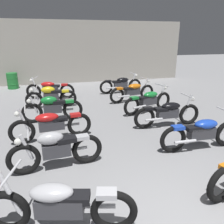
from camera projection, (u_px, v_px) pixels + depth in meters
name	position (u px, v px, depth m)	size (l,w,h in m)	color
back_wall	(76.00, 52.00, 13.44)	(13.43, 0.24, 3.60)	#9E998E
motorcycle_left_row_0	(59.00, 204.00, 3.13)	(2.12, 0.85, 0.97)	black
motorcycle_left_row_1	(56.00, 149.00, 4.67)	(1.97, 0.49, 0.88)	black
motorcycle_left_row_2	(51.00, 124.00, 6.01)	(2.17, 0.68, 0.97)	black
motorcycle_left_row_3	(52.00, 108.00, 7.39)	(1.97, 0.48, 0.88)	black
motorcycle_left_row_4	(51.00, 96.00, 8.85)	(1.97, 0.48, 0.88)	black
motorcycle_left_row_5	(50.00, 89.00, 10.16)	(2.14, 0.78, 0.97)	black
motorcycle_right_row_1	(202.00, 132.00, 5.51)	(2.17, 0.68, 0.97)	black
motorcycle_right_row_2	(168.00, 113.00, 6.94)	(2.17, 0.68, 0.97)	black
motorcycle_right_row_3	(149.00, 100.00, 8.29)	(2.12, 0.88, 0.97)	black
motorcycle_right_row_4	(133.00, 91.00, 9.70)	(2.15, 0.76, 0.97)	black
motorcycle_right_row_5	(121.00, 84.00, 11.18)	(2.17, 0.68, 0.97)	black
oil_drum	(12.00, 81.00, 12.14)	(0.59, 0.59, 0.85)	#1E722D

